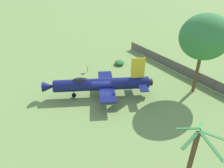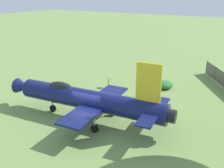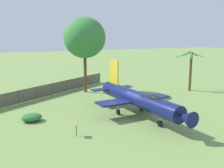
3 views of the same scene
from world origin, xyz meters
name	(u,v)px [view 2 (image 2 of 3)]	position (x,y,z in m)	size (l,w,h in m)	color
ground_plane	(90,120)	(0.00, 0.00, 0.00)	(200.00, 200.00, 0.00)	#75934C
display_jet	(86,99)	(-0.36, -0.04, 1.85)	(14.54, 8.37, 5.39)	#111951
shrub_near_fence	(165,85)	(2.55, 10.30, 0.39)	(1.67, 1.98, 0.78)	#2D7033
info_plaque	(109,80)	(-2.82, 7.28, 0.85)	(0.69, 0.55, 1.14)	#333333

